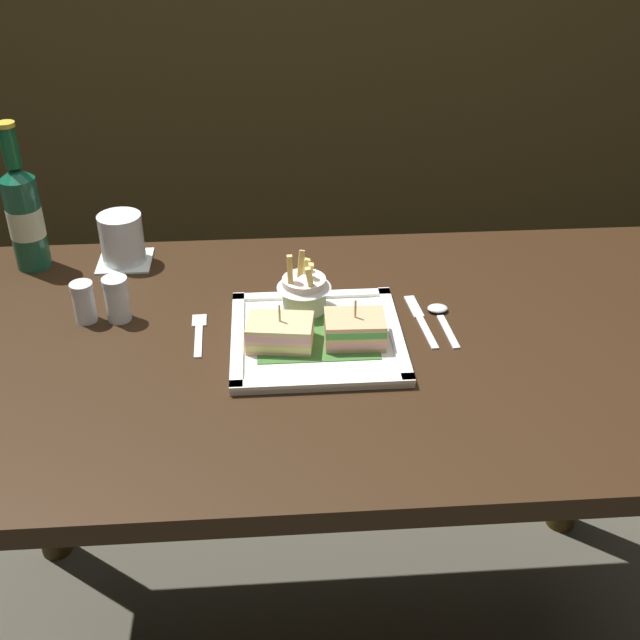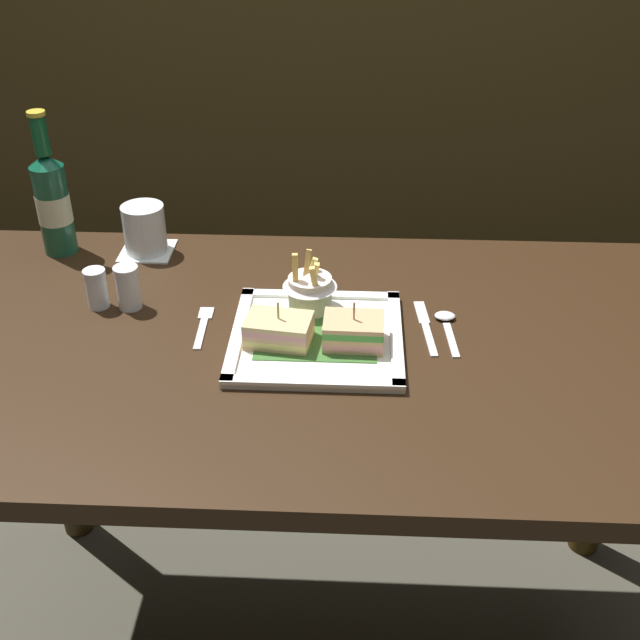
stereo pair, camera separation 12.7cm
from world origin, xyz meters
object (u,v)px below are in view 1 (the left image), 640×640
object	(u,v)px
dining_table	(323,402)
fork	(199,332)
fries_cup	(304,288)
beer_bottle	(24,215)
sandwich_half_right	(355,329)
salt_shaker	(84,304)
pepper_shaker	(117,302)
sandwich_half_left	(280,333)
water_glass	(122,241)
square_plate	(317,338)
spoon	(440,314)
knife	(420,319)

from	to	relation	value
dining_table	fork	world-z (taller)	fork
fries_cup	beer_bottle	bearing A→B (deg)	156.93
sandwich_half_right	salt_shaker	size ratio (longest dim) A/B	1.36
salt_shaker	pepper_shaker	distance (m)	0.05
sandwich_half_left	water_glass	distance (m)	0.43
square_plate	sandwich_half_left	xyz separation A→B (m)	(-0.06, -0.02, 0.03)
spoon	salt_shaker	distance (m)	0.60
knife	salt_shaker	size ratio (longest dim) A/B	2.36
dining_table	water_glass	distance (m)	0.49
spoon	salt_shaker	bearing A→B (deg)	176.99
square_plate	pepper_shaker	bearing A→B (deg)	164.31
pepper_shaker	sandwich_half_right	bearing A→B (deg)	-16.04
spoon	sandwich_half_right	bearing A→B (deg)	-152.81
fork	knife	xyz separation A→B (m)	(0.37, 0.02, 0.00)
sandwich_half_right	pepper_shaker	world-z (taller)	sandwich_half_right
dining_table	beer_bottle	bearing A→B (deg)	150.73
sandwich_half_left	beer_bottle	bearing A→B (deg)	145.26
beer_bottle	spoon	size ratio (longest dim) A/B	2.12
knife	spoon	xyz separation A→B (m)	(0.04, 0.01, 0.00)
water_glass	knife	size ratio (longest dim) A/B	0.55
knife	salt_shaker	distance (m)	0.56
sandwich_half_right	spoon	bearing A→B (deg)	27.19
sandwich_half_right	beer_bottle	xyz separation A→B (m)	(-0.57, 0.32, 0.07)
sandwich_half_right	knife	bearing A→B (deg)	31.67
dining_table	salt_shaker	world-z (taller)	salt_shaker
spoon	salt_shaker	world-z (taller)	salt_shaker
square_plate	fork	bearing A→B (deg)	168.54
fork	fries_cup	bearing A→B (deg)	14.46
fork	salt_shaker	distance (m)	0.20
sandwich_half_left	salt_shaker	world-z (taller)	sandwich_half_left
water_glass	knife	bearing A→B (deg)	-25.02
dining_table	water_glass	world-z (taller)	water_glass
dining_table	salt_shaker	size ratio (longest dim) A/B	19.56
beer_bottle	salt_shaker	xyz separation A→B (m)	(0.13, -0.20, -0.07)
sandwich_half_right	fries_cup	distance (m)	0.13
beer_bottle	salt_shaker	distance (m)	0.25
square_plate	sandwich_half_left	distance (m)	0.07
square_plate	sandwich_half_right	size ratio (longest dim) A/B	2.84
sandwich_half_left	fries_cup	bearing A→B (deg)	67.28
sandwich_half_left	spoon	world-z (taller)	sandwich_half_left
sandwich_half_right	pepper_shaker	bearing A→B (deg)	163.96
pepper_shaker	fries_cup	bearing A→B (deg)	-1.39
sandwich_half_right	spoon	world-z (taller)	sandwich_half_right
sandwich_half_right	dining_table	bearing A→B (deg)	155.96
salt_shaker	pepper_shaker	size ratio (longest dim) A/B	0.91
sandwich_half_right	square_plate	bearing A→B (deg)	162.05
pepper_shaker	dining_table	bearing A→B (deg)	-14.83
spoon	knife	bearing A→B (deg)	-170.56
dining_table	spoon	bearing A→B (deg)	15.93
dining_table	spoon	xyz separation A→B (m)	(0.20, 0.06, 0.13)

